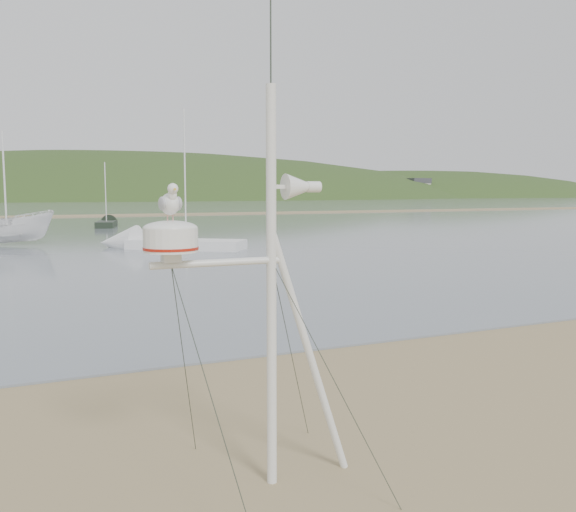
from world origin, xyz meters
name	(u,v)px	position (x,y,z in m)	size (l,w,h in m)	color
ground	(190,473)	(0.00, 0.00, 0.00)	(560.00, 560.00, 0.00)	olive
water	(24,205)	(0.00, 132.00, 0.02)	(560.00, 256.00, 0.04)	slate
sandbar	(31,217)	(0.00, 70.00, 0.07)	(560.00, 7.00, 0.07)	olive
hill_ridge	(76,251)	(18.52, 235.00, -19.70)	(620.00, 180.00, 80.00)	#243917
far_cottages	(31,188)	(3.00, 196.00, 4.00)	(294.40, 6.30, 8.00)	beige
mast_rig	(268,373)	(0.67, -0.62, 1.21)	(2.23, 2.38, 5.03)	silver
boat_white	(5,200)	(-2.11, 31.19, 2.56)	(1.90, 1.95, 5.04)	white
sailboat_dark_mid	(108,223)	(5.64, 47.90, 0.30)	(2.74, 6.01, 5.85)	black
sailboat_white_near	(147,243)	(4.66, 26.13, 0.30)	(7.53, 6.41, 7.91)	white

